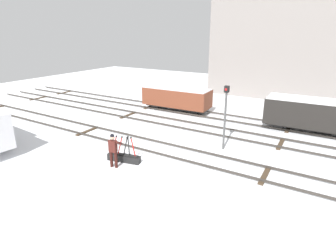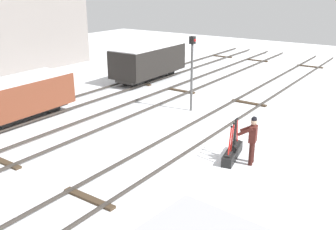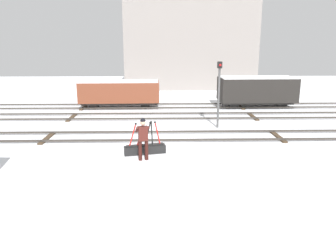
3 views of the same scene
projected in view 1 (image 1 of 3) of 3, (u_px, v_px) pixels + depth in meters
name	position (u px, v px, depth m)	size (l,w,h in m)	color
ground_plane	(160.00, 150.00, 15.67)	(60.00, 60.00, 0.00)	white
track_main_line	(160.00, 148.00, 15.64)	(44.00, 1.94, 0.18)	#38332D
track_siding_near	(193.00, 126.00, 19.24)	(44.00, 1.94, 0.18)	#38332D
track_siding_far	(211.00, 115.00, 21.92)	(44.00, 1.94, 0.18)	#38332D
switch_lever_frame	(124.00, 157.00, 14.16)	(1.84, 0.72, 1.45)	black
rail_worker	(113.00, 148.00, 13.37)	(0.63, 0.71, 1.78)	#351511
signal_post	(225.00, 111.00, 15.09)	(0.24, 0.32, 3.72)	#4C4C4C
apartment_building	(280.00, 43.00, 27.85)	(13.69, 5.27, 11.05)	gray
freight_car_near_switch	(309.00, 113.00, 18.14)	(5.59, 2.36, 2.27)	#2D2B28
freight_car_back_track	(177.00, 97.00, 23.16)	(5.83, 2.19, 2.01)	#2D2B28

